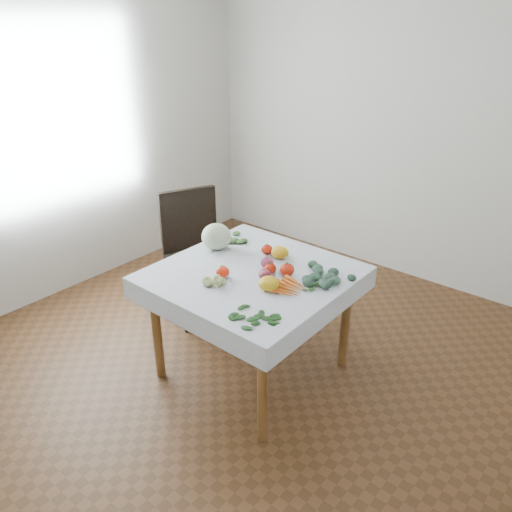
{
  "coord_description": "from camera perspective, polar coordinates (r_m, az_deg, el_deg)",
  "views": [
    {
      "loc": [
        1.77,
        -2.1,
        2.2
      ],
      "look_at": [
        -0.04,
        0.09,
        0.82
      ],
      "focal_mm": 35.0,
      "sensor_mm": 36.0,
      "label": 1
    }
  ],
  "objects": [
    {
      "name": "basil_bunch",
      "position": [
        2.64,
        -0.5,
        -7.1
      ],
      "size": [
        0.25,
        0.22,
        0.01
      ],
      "color": "#184E19",
      "rests_on": "tablecloth"
    },
    {
      "name": "back_wall",
      "position": [
        4.54,
        16.55,
        14.12
      ],
      "size": [
        4.0,
        0.04,
        2.7
      ],
      "primitive_type": "cube",
      "color": "silver",
      "rests_on": "ground"
    },
    {
      "name": "heirloom_back",
      "position": [
        3.26,
        2.74,
        0.42
      ],
      "size": [
        0.15,
        0.15,
        0.08
      ],
      "primitive_type": "ellipsoid",
      "rotation": [
        0.0,
        0.0,
        -0.4
      ],
      "color": "gold",
      "rests_on": "tablecloth"
    },
    {
      "name": "cabbage",
      "position": [
        3.38,
        -4.56,
        2.24
      ],
      "size": [
        0.2,
        0.2,
        0.18
      ],
      "primitive_type": "ellipsoid",
      "rotation": [
        0.0,
        0.0,
        0.01
      ],
      "color": "beige",
      "rests_on": "tablecloth"
    },
    {
      "name": "dill_bunch",
      "position": [
        3.55,
        -2.91,
        2.12
      ],
      "size": [
        0.22,
        0.21,
        0.02
      ],
      "color": "#3F7134",
      "rests_on": "tablecloth"
    },
    {
      "name": "tomato_d",
      "position": [
        3.03,
        -3.83,
        -1.82
      ],
      "size": [
        0.1,
        0.1,
        0.07
      ],
      "primitive_type": "ellipsoid",
      "rotation": [
        0.0,
        0.0,
        -0.27
      ],
      "color": "red",
      "rests_on": "tablecloth"
    },
    {
      "name": "tomato_b",
      "position": [
        3.32,
        1.27,
        0.76
      ],
      "size": [
        0.1,
        0.1,
        0.06
      ],
      "primitive_type": "ellipsoid",
      "rotation": [
        0.0,
        0.0,
        -0.38
      ],
      "color": "red",
      "rests_on": "tablecloth"
    },
    {
      "name": "tomato_c",
      "position": [
        3.05,
        3.57,
        -1.55
      ],
      "size": [
        0.09,
        0.09,
        0.08
      ],
      "primitive_type": "ellipsoid",
      "rotation": [
        0.0,
        0.0,
        -0.08
      ],
      "color": "red",
      "rests_on": "tablecloth"
    },
    {
      "name": "table",
      "position": [
        3.15,
        -0.4,
        -3.49
      ],
      "size": [
        1.0,
        1.0,
        0.75
      ],
      "color": "brown",
      "rests_on": "ground"
    },
    {
      "name": "chair",
      "position": [
        3.92,
        -7.04,
        1.2
      ],
      "size": [
        0.6,
        0.6,
        1.0
      ],
      "color": "black",
      "rests_on": "ground"
    },
    {
      "name": "kale_bunch",
      "position": [
        3.02,
        7.68,
        -2.5
      ],
      "size": [
        0.32,
        0.24,
        0.04
      ],
      "color": "#335444",
      "rests_on": "tablecloth"
    },
    {
      "name": "ground",
      "position": [
        3.52,
        -0.37,
        -12.81
      ],
      "size": [
        4.0,
        4.0,
        0.0
      ],
      "primitive_type": "plane",
      "color": "#56331B"
    },
    {
      "name": "tomatillo_cluster",
      "position": [
        2.97,
        -5.39,
        -2.8
      ],
      "size": [
        0.14,
        0.11,
        0.05
      ],
      "color": "#A2B669",
      "rests_on": "tablecloth"
    },
    {
      "name": "carrot_bunch",
      "position": [
        2.9,
        3.82,
        -3.68
      ],
      "size": [
        0.19,
        0.22,
        0.03
      ],
      "color": "orange",
      "rests_on": "tablecloth"
    },
    {
      "name": "onion_a",
      "position": [
        3.14,
        1.26,
        -0.79
      ],
      "size": [
        0.1,
        0.1,
        0.07
      ],
      "primitive_type": "ellipsoid",
      "rotation": [
        0.0,
        0.0,
        -0.33
      ],
      "color": "maroon",
      "rests_on": "tablecloth"
    },
    {
      "name": "left_wall",
      "position": [
        4.39,
        -21.39,
        13.06
      ],
      "size": [
        0.04,
        4.0,
        2.7
      ],
      "primitive_type": "cube",
      "color": "silver",
      "rests_on": "ground"
    },
    {
      "name": "heirloom_front",
      "position": [
        2.89,
        1.47,
        -3.15
      ],
      "size": [
        0.15,
        0.15,
        0.08
      ],
      "primitive_type": "ellipsoid",
      "rotation": [
        0.0,
        0.0,
        0.3
      ],
      "color": "gold",
      "rests_on": "tablecloth"
    },
    {
      "name": "onion_b",
      "position": [
        3.0,
        1.0,
        -2.12
      ],
      "size": [
        0.1,
        0.1,
        0.06
      ],
      "primitive_type": "ellipsoid",
      "rotation": [
        0.0,
        0.0,
        -0.36
      ],
      "color": "maroon",
      "rests_on": "tablecloth"
    },
    {
      "name": "tomato_a",
      "position": [
        3.07,
        1.64,
        -1.42
      ],
      "size": [
        0.08,
        0.08,
        0.06
      ],
      "primitive_type": "ellipsoid",
      "rotation": [
        0.0,
        0.0,
        0.15
      ],
      "color": "red",
      "rests_on": "tablecloth"
    },
    {
      "name": "tablecloth",
      "position": [
        3.1,
        -0.41,
        -1.89
      ],
      "size": [
        1.12,
        1.12,
        0.01
      ],
      "primitive_type": "cube",
      "color": "white",
      "rests_on": "table"
    }
  ]
}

